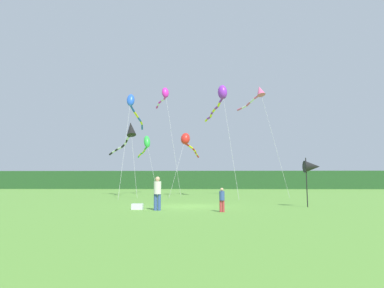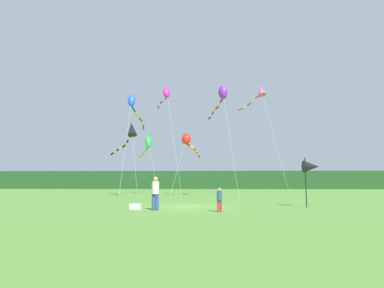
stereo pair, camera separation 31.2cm
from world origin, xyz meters
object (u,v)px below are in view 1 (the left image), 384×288
Objects in this scene: kite_rainbow at (258,93)px; cooler_box at (137,207)px; person_child at (222,198)px; banner_flag_pole at (312,167)px; kite_purple at (221,96)px; kite_green at (146,144)px; kite_red at (187,141)px; kite_magenta at (165,95)px; kite_blue at (133,106)px; kite_black at (129,132)px; person_adult at (157,191)px.

cooler_box is at bearing -121.14° from kite_rainbow.
banner_flag_pole reaches higher than person_child.
kite_rainbow is at bearing 35.62° from kite_purple.
kite_purple reaches higher than cooler_box.
kite_green is 0.67× the size of kite_rainbow.
kite_red is (-2.53, 17.65, 5.10)m from person_child.
kite_rainbow is at bearing -20.93° from kite_magenta.
kite_blue is at bearing -177.62° from kite_rainbow.
banner_flag_pole is (5.43, 3.03, 1.65)m from person_child.
kite_red is (-7.95, 14.63, 3.44)m from banner_flag_pole.
kite_green is 0.73× the size of kite_purple.
banner_flag_pole is at bearing -87.82° from kite_rainbow.
kite_green reaches higher than cooler_box.
kite_red reaches higher than banner_flag_pole.
kite_green reaches higher than banner_flag_pole.
cooler_box is at bearing -96.36° from kite_red.
kite_purple reaches higher than kite_black.
kite_magenta is at bearing 58.30° from kite_blue.
kite_rainbow is (-0.51, 13.54, 8.26)m from banner_flag_pole.
kite_purple is at bearing 86.33° from person_child.
kite_magenta is 1.62× the size of kite_black.
kite_blue is (-3.64, 14.80, 9.04)m from cooler_box.
kite_black is (-3.76, 13.87, 6.14)m from cooler_box.
person_child is at bearing -70.42° from kite_green.
kite_red is 1.23× the size of kite_black.
kite_green is at bearing 172.94° from kite_magenta.
person_child is 0.09× the size of kite_magenta.
banner_flag_pole is (8.67, 2.25, 1.35)m from person_adult.
kite_black is (-8.12, 15.10, 5.64)m from person_child.
person_adult is 20.20m from kite_rainbow.
kite_green is 5.69m from kite_black.
kite_magenta is at bearing 121.51° from banner_flag_pole.
banner_flag_pole is 17.00m from kite_red.
kite_magenta is at bearing 92.69° from cooler_box.
person_child is 0.15× the size of kite_black.
kite_purple is 0.98× the size of kite_blue.
banner_flag_pole reaches higher than cooler_box.
kite_red is 0.89× the size of kite_purple.
person_child is 19.92m from kite_rainbow.
kite_magenta is (-5.26, 20.45, 10.93)m from person_child.
kite_green is at bearing 109.58° from person_child.
kite_magenta is (-2.73, 2.80, 5.83)m from kite_red.
person_child is 0.11× the size of kite_blue.
kite_magenta reaches higher than kite_red.
kite_green is at bearing 139.50° from kite_purple.
kite_magenta is (-10.68, 17.43, 9.28)m from banner_flag_pole.
kite_purple reaches higher than kite_green.
kite_rainbow is at bearing 62.67° from person_adult.
kite_magenta is at bearing 104.42° from person_child.
cooler_box is 22.38m from kite_magenta.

